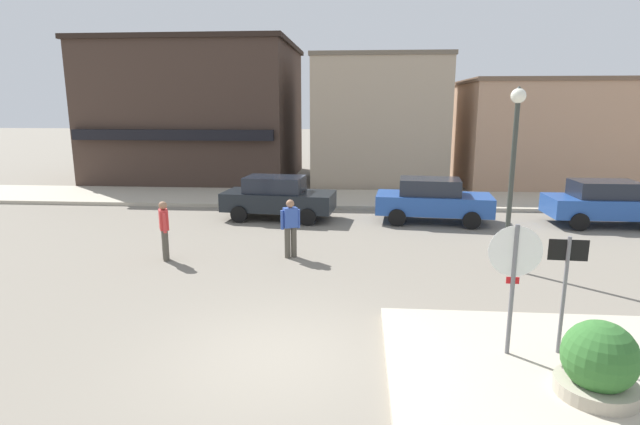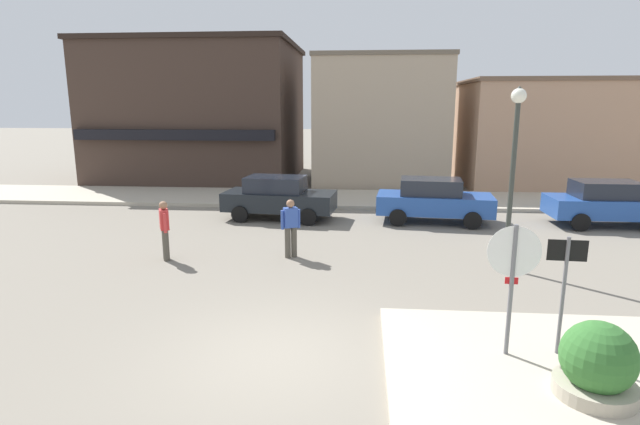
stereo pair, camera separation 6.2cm
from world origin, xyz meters
name	(u,v)px [view 2 (the right image)]	position (x,y,z in m)	size (l,w,h in m)	color
ground_plane	(280,358)	(0.00, 0.00, 0.00)	(160.00, 160.00, 0.00)	gray
sidewalk_corner	(605,385)	(4.92, -0.53, 0.07)	(6.40, 4.80, 0.15)	#B7AD99
kerb_far	(332,198)	(0.00, 14.06, 0.07)	(80.00, 4.00, 0.15)	#B7AD99
stop_sign	(512,273)	(3.68, 0.18, 1.52)	(0.82, 0.08, 2.30)	slate
one_way_sign	(564,284)	(4.51, 0.27, 1.33)	(0.60, 0.07, 2.10)	slate
planter	(597,368)	(4.57, -0.94, 0.56)	(1.10, 1.10, 1.23)	#ADA38E
lamp_post	(514,153)	(4.99, 5.04, 2.96)	(0.36, 0.36, 4.54)	#333833
parked_car_nearest	(279,197)	(-1.72, 10.24, 0.81)	(4.15, 2.18, 1.56)	black
parked_car_second	(433,200)	(3.84, 10.16, 0.81)	(4.15, 2.17, 1.56)	#234C9E
parked_car_third	(608,203)	(9.75, 10.09, 0.81)	(4.00, 1.89, 1.56)	#234C9E
pedestrian_crossing_near	(291,227)	(-0.60, 5.56, 0.87)	(0.54, 0.35, 1.61)	#4C473D
pedestrian_crossing_far	(165,229)	(-3.92, 5.04, 0.87)	(0.36, 0.53, 1.61)	#4C473D
building_corner_shop	(203,112)	(-7.71, 20.53, 3.69)	(10.63, 9.47, 7.37)	#3D2D26
building_storefront_left_near	(380,121)	(2.18, 19.17, 3.27)	(6.78, 5.75, 6.54)	tan
building_storefront_left_mid	(542,133)	(10.48, 19.27, 2.68)	(8.07, 6.66, 5.35)	tan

